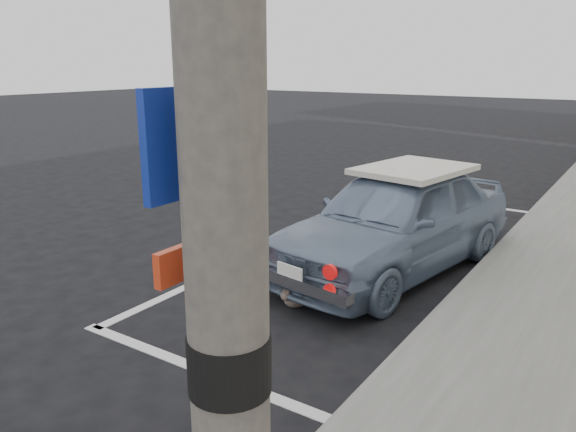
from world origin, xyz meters
name	(u,v)px	position (x,y,z in m)	size (l,w,h in m)	color
ground	(200,333)	(0.00, 0.00, 0.00)	(80.00, 80.00, 0.00)	black
pline_rear	(204,371)	(0.50, -0.50, 0.00)	(3.00, 0.12, 0.01)	silver
pline_front	(459,203)	(0.50, 6.50, 0.00)	(3.00, 0.12, 0.01)	silver
pline_side	(292,238)	(-0.90, 3.00, 0.00)	(0.12, 7.00, 0.01)	silver
retro_coupe	(395,219)	(0.85, 2.64, 0.66)	(2.16, 4.01, 1.30)	slate
cat	(296,297)	(0.45, 1.01, 0.11)	(0.30, 0.43, 0.25)	#675D4E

